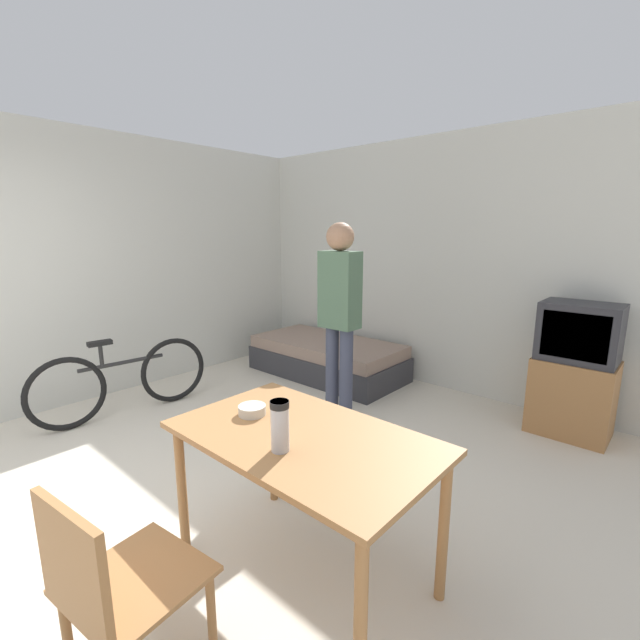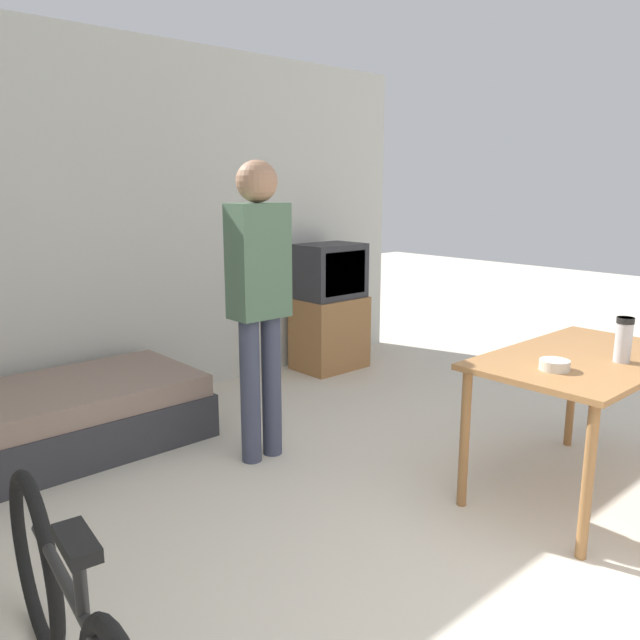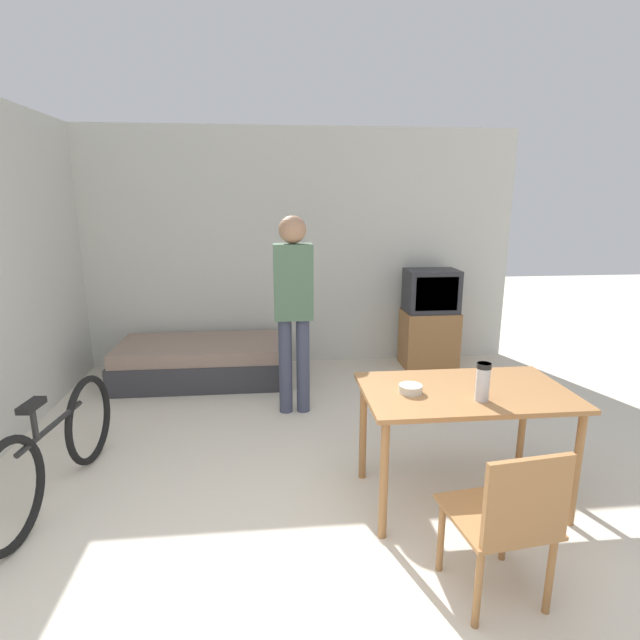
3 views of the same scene
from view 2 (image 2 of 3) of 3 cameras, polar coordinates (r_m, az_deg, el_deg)
wall_back at (r=4.87m, az=-16.86°, el=8.21°), size 5.44×0.06×2.70m
daybed at (r=4.26m, az=-23.25°, el=-8.50°), size 1.84×0.91×0.43m
tv at (r=5.64m, az=0.90°, el=1.02°), size 0.61×0.45×1.14m
dining_table at (r=3.58m, az=22.95°, el=-4.48°), size 1.28×0.76×0.77m
bicycle at (r=2.20m, az=-21.76°, el=-25.19°), size 0.22×1.62×0.75m
person_standing at (r=3.66m, az=-5.60°, el=2.89°), size 0.34×0.24×1.79m
thermos_flask at (r=3.48m, az=26.02°, el=-1.44°), size 0.08×0.08×0.23m
mate_bowl at (r=3.23m, az=20.65°, el=-3.87°), size 0.14×0.14×0.05m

